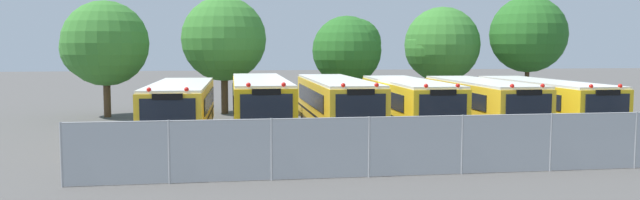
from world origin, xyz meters
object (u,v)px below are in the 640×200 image
object	(u,v)px
tree_0	(102,45)
tree_1	(226,40)
school_bus_3	(408,103)
school_bus_1	(260,104)
tree_2	(349,49)
tree_3	(440,46)
traffic_cone	(478,155)
school_bus_5	(543,102)
school_bus_4	(480,103)
tree_4	(530,33)
school_bus_0	(181,107)
school_bus_2	(336,103)

from	to	relation	value
tree_0	tree_1	xyz separation A→B (m)	(7.19, 0.79, 0.32)
school_bus_3	tree_1	world-z (taller)	tree_1
school_bus_1	tree_2	world-z (taller)	tree_2
tree_3	traffic_cone	bearing A→B (deg)	-105.69
school_bus_5	traffic_cone	size ratio (longest dim) A/B	15.52
school_bus_1	school_bus_4	bearing A→B (deg)	-179.43
school_bus_3	traffic_cone	distance (m)	8.59
tree_0	tree_2	xyz separation A→B (m)	(14.82, 0.41, -0.23)
tree_4	traffic_cone	bearing A→B (deg)	-122.00
school_bus_1	school_bus_3	size ratio (longest dim) A/B	1.10
school_bus_1	tree_4	world-z (taller)	tree_4
school_bus_0	traffic_cone	xyz separation A→B (m)	(10.71, -8.47, -1.03)
tree_1	traffic_cone	bearing A→B (deg)	-64.86
school_bus_4	tree_1	xyz separation A→B (m)	(-12.29, 9.83, 3.18)
tree_1	traffic_cone	world-z (taller)	tree_1
school_bus_1	tree_0	distance (m)	12.81
school_bus_4	school_bus_1	bearing A→B (deg)	0.87
school_bus_1	tree_2	bearing A→B (deg)	-122.47
school_bus_4	tree_1	size ratio (longest dim) A/B	1.44
school_bus_0	school_bus_2	size ratio (longest dim) A/B	0.92
tree_4	traffic_cone	world-z (taller)	tree_4
school_bus_3	tree_0	bearing A→B (deg)	-28.36
tree_4	traffic_cone	xyz separation A→B (m)	(-10.78, -17.25, -4.63)
school_bus_4	tree_1	distance (m)	16.06
school_bus_1	school_bus_3	bearing A→B (deg)	-178.78
school_bus_2	tree_0	bearing A→B (deg)	-35.40
traffic_cone	tree_1	bearing A→B (deg)	115.14
school_bus_2	traffic_cone	distance (m)	9.36
school_bus_1	traffic_cone	world-z (taller)	school_bus_1
school_bus_3	tree_0	distance (m)	18.41
traffic_cone	school_bus_0	bearing A→B (deg)	141.66
school_bus_2	tree_1	size ratio (longest dim) A/B	1.56
school_bus_2	tree_3	xyz separation A→B (m)	(8.66, 9.88, 2.74)
school_bus_0	tree_2	distance (m)	13.82
tree_2	traffic_cone	bearing A→B (deg)	-86.98
tree_0	tree_4	xyz separation A→B (m)	(26.54, -0.23, 0.74)
school_bus_2	tree_0	world-z (taller)	tree_0
tree_0	school_bus_5	bearing A→B (deg)	-21.01
tree_4	tree_3	bearing A→B (deg)	167.27
school_bus_4	tree_3	world-z (taller)	tree_3
school_bus_2	traffic_cone	xyz separation A→B (m)	(3.46, -8.64, -1.09)
tree_0	school_bus_4	bearing A→B (deg)	-24.92
tree_3	tree_4	distance (m)	5.77
tree_1	school_bus_0	bearing A→B (deg)	-102.26
tree_1	school_bus_3	bearing A→B (deg)	-48.45
tree_0	tree_2	world-z (taller)	tree_0
tree_0	school_bus_0	bearing A→B (deg)	-60.71
school_bus_5	tree_1	world-z (taller)	tree_1
school_bus_0	tree_0	size ratio (longest dim) A/B	1.52
school_bus_5	tree_4	bearing A→B (deg)	-113.28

